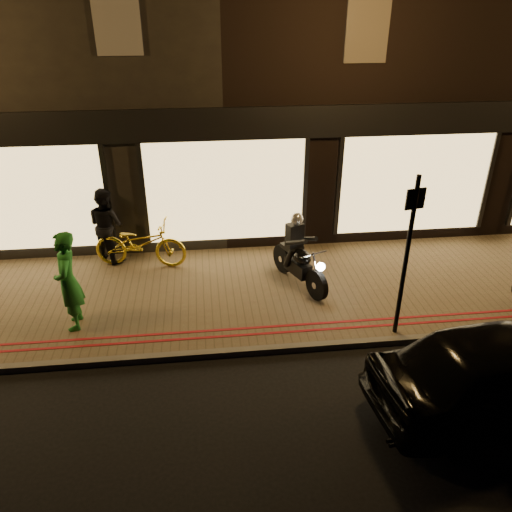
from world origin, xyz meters
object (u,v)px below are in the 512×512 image
(bicycle_gold, at_px, (140,244))
(parked_car, at_px, (509,371))
(motorcycle, at_px, (299,258))
(person_green, at_px, (68,281))
(sign_post, at_px, (407,250))

(bicycle_gold, bearing_deg, parked_car, -120.45)
(motorcycle, relative_size, bicycle_gold, 0.88)
(motorcycle, bearing_deg, person_green, 170.89)
(bicycle_gold, distance_m, parked_car, 7.67)
(bicycle_gold, distance_m, person_green, 2.51)
(sign_post, bearing_deg, person_green, 171.57)
(motorcycle, distance_m, parked_car, 4.52)
(motorcycle, distance_m, sign_post, 2.63)
(bicycle_gold, xyz_separation_m, parked_car, (5.79, -5.04, 0.04))
(bicycle_gold, relative_size, parked_car, 0.50)
(parked_car, bearing_deg, sign_post, 19.32)
(motorcycle, xyz_separation_m, sign_post, (1.46, -1.91, 1.06))
(parked_car, bearing_deg, bicycle_gold, 41.91)
(motorcycle, relative_size, sign_post, 0.61)
(sign_post, height_order, bicycle_gold, sign_post)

